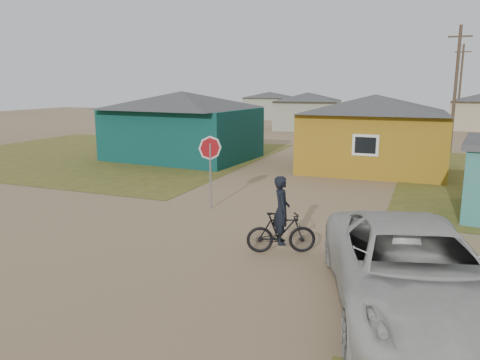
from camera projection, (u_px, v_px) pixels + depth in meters
name	position (u px, v px, depth m)	size (l,w,h in m)	color
ground	(216.00, 248.00, 12.87)	(120.00, 120.00, 0.00)	#947855
grass_nw	(104.00, 154.00, 29.82)	(20.00, 18.00, 0.00)	olive
house_teal	(182.00, 124.00, 27.83)	(8.93, 7.08, 4.00)	#093331
house_yellow	(374.00, 131.00, 24.24)	(7.72, 6.76, 3.90)	#976E17
house_pale_west	(308.00, 110.00, 45.55)	(7.04, 6.15, 3.60)	gray
house_pale_north	(269.00, 105.00, 59.40)	(6.28, 5.81, 3.40)	gray
utility_pole_near	(455.00, 88.00, 29.59)	(1.40, 0.20, 8.00)	#4A3A2C
utility_pole_far	(460.00, 87.00, 43.73)	(1.40, 0.20, 8.00)	#4A3A2C
stop_sign	(210.00, 156.00, 16.56)	(0.80, 0.40, 2.64)	gray
cyclist	(281.00, 225.00, 12.39)	(1.90, 1.21, 2.09)	black
vehicle	(412.00, 270.00, 9.06)	(2.95, 6.40, 1.78)	#BBBBB6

